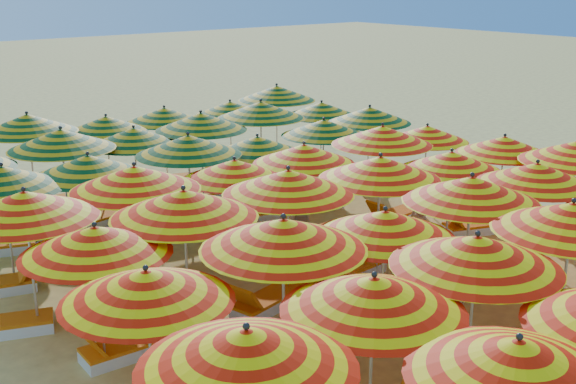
# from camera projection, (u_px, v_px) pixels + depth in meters

# --- Properties ---
(ground) EXTENTS (120.00, 120.00, 0.00)m
(ground) POSITION_uv_depth(u_px,v_px,m) (303.00, 269.00, 15.45)
(ground) COLOR #F6D66D
(ground) RESTS_ON ground
(umbrella_1) EXTENTS (2.91, 2.91, 2.51)m
(umbrella_1) POSITION_uv_depth(u_px,v_px,m) (517.00, 359.00, 7.49)
(umbrella_1) COLOR silver
(umbrella_1) RESTS_ON ground
(umbrella_6) EXTENTS (2.81, 2.81, 2.56)m
(umbrella_6) POSITION_uv_depth(u_px,v_px,m) (247.00, 349.00, 7.59)
(umbrella_6) COLOR silver
(umbrella_6) RESTS_ON ground
(umbrella_7) EXTENTS (2.91, 2.91, 2.52)m
(umbrella_7) POSITION_uv_depth(u_px,v_px,m) (374.00, 294.00, 9.01)
(umbrella_7) COLOR silver
(umbrella_7) RESTS_ON ground
(umbrella_8) EXTENTS (3.21, 3.21, 2.61)m
(umbrella_8) POSITION_uv_depth(u_px,v_px,m) (476.00, 252.00, 10.16)
(umbrella_8) COLOR silver
(umbrella_8) RESTS_ON ground
(umbrella_9) EXTENTS (3.21, 3.21, 2.67)m
(umbrella_9) POSITION_uv_depth(u_px,v_px,m) (572.00, 217.00, 11.43)
(umbrella_9) COLOR silver
(umbrella_9) RESTS_ON ground
(umbrella_12) EXTENTS (3.07, 3.07, 2.45)m
(umbrella_12) POSITION_uv_depth(u_px,v_px,m) (147.00, 286.00, 9.37)
(umbrella_12) COLOR silver
(umbrella_12) RESTS_ON ground
(umbrella_13) EXTENTS (2.89, 2.89, 2.68)m
(umbrella_13) POSITION_uv_depth(u_px,v_px,m) (283.00, 234.00, 10.66)
(umbrella_13) COLOR silver
(umbrella_13) RESTS_ON ground
(umbrella_14) EXTENTS (2.54, 2.54, 2.46)m
(umbrella_14) POSITION_uv_depth(u_px,v_px,m) (385.00, 224.00, 11.68)
(umbrella_14) COLOR silver
(umbrella_14) RESTS_ON ground
(umbrella_15) EXTENTS (2.84, 2.84, 2.65)m
(umbrella_15) POSITION_uv_depth(u_px,v_px,m) (471.00, 189.00, 13.00)
(umbrella_15) COLOR silver
(umbrella_15) RESTS_ON ground
(umbrella_16) EXTENTS (2.83, 2.83, 2.52)m
(umbrella_16) POSITION_uv_depth(u_px,v_px,m) (537.00, 174.00, 14.41)
(umbrella_16) COLOR silver
(umbrella_16) RESTS_ON ground
(umbrella_18) EXTENTS (2.61, 2.61, 2.47)m
(umbrella_18) POSITION_uv_depth(u_px,v_px,m) (95.00, 240.00, 10.93)
(umbrella_18) COLOR silver
(umbrella_18) RESTS_ON ground
(umbrella_19) EXTENTS (2.80, 2.80, 2.67)m
(umbrella_19) POSITION_uv_depth(u_px,v_px,m) (184.00, 204.00, 12.10)
(umbrella_19) COLOR silver
(umbrella_19) RESTS_ON ground
(umbrella_20) EXTENTS (3.23, 3.23, 2.65)m
(umbrella_20) POSITION_uv_depth(u_px,v_px,m) (288.00, 182.00, 13.43)
(umbrella_20) COLOR silver
(umbrella_20) RESTS_ON ground
(umbrella_21) EXTENTS (3.25, 3.25, 2.64)m
(umbrella_21) POSITION_uv_depth(u_px,v_px,m) (380.00, 168.00, 14.45)
(umbrella_21) COLOR silver
(umbrella_21) RESTS_ON ground
(umbrella_22) EXTENTS (2.29, 2.29, 2.39)m
(umbrella_22) POSITION_uv_depth(u_px,v_px,m) (451.00, 161.00, 15.90)
(umbrella_22) COLOR silver
(umbrella_22) RESTS_ON ground
(umbrella_23) EXTENTS (2.52, 2.52, 2.42)m
(umbrella_23) POSITION_uv_depth(u_px,v_px,m) (504.00, 145.00, 17.23)
(umbrella_23) COLOR silver
(umbrella_23) RESTS_ON ground
(umbrella_24) EXTENTS (2.89, 2.89, 2.64)m
(umbrella_24) POSITION_uv_depth(u_px,v_px,m) (25.00, 205.00, 12.16)
(umbrella_24) COLOR silver
(umbrella_24) RESTS_ON ground
(umbrella_25) EXTENTS (2.69, 2.69, 2.66)m
(umbrella_25) POSITION_uv_depth(u_px,v_px,m) (135.00, 178.00, 13.67)
(umbrella_25) COLOR silver
(umbrella_25) RESTS_ON ground
(umbrella_26) EXTENTS (2.50, 2.50, 2.38)m
(umbrella_26) POSITION_uv_depth(u_px,v_px,m) (235.00, 169.00, 15.22)
(umbrella_26) COLOR silver
(umbrella_26) RESTS_ON ground
(umbrella_27) EXTENTS (2.65, 2.65, 2.46)m
(umbrella_27) POSITION_uv_depth(u_px,v_px,m) (304.00, 154.00, 16.23)
(umbrella_27) COLOR silver
(umbrella_27) RESTS_ON ground
(umbrella_28) EXTENTS (2.60, 2.60, 2.62)m
(umbrella_28) POSITION_uv_depth(u_px,v_px,m) (382.00, 135.00, 17.48)
(umbrella_28) COLOR silver
(umbrella_28) RESTS_ON ground
(umbrella_29) EXTENTS (2.54, 2.54, 2.32)m
(umbrella_29) POSITION_uv_depth(u_px,v_px,m) (427.00, 134.00, 18.90)
(umbrella_29) COLOR silver
(umbrella_29) RESTS_ON ground
(umbrella_30) EXTENTS (2.96, 2.96, 2.54)m
(umbrella_30) POSITION_uv_depth(u_px,v_px,m) (3.00, 177.00, 14.09)
(umbrella_30) COLOR silver
(umbrella_30) RESTS_ON ground
(umbrella_31) EXTENTS (3.08, 3.08, 2.52)m
(umbrella_31) POSITION_uv_depth(u_px,v_px,m) (88.00, 166.00, 15.03)
(umbrella_31) COLOR silver
(umbrella_31) RESTS_ON ground
(umbrella_32) EXTENTS (2.92, 2.92, 2.60)m
(umbrella_32) POSITION_uv_depth(u_px,v_px,m) (188.00, 145.00, 16.55)
(umbrella_32) COLOR silver
(umbrella_32) RESTS_ON ground
(umbrella_33) EXTENTS (2.75, 2.75, 2.31)m
(umbrella_33) POSITION_uv_depth(u_px,v_px,m) (257.00, 145.00, 17.74)
(umbrella_33) COLOR silver
(umbrella_33) RESTS_ON ground
(umbrella_34) EXTENTS (2.97, 2.97, 2.43)m
(umbrella_34) POSITION_uv_depth(u_px,v_px,m) (324.00, 128.00, 19.18)
(umbrella_34) COLOR silver
(umbrella_34) RESTS_ON ground
(umbrella_35) EXTENTS (2.78, 2.78, 2.52)m
(umbrella_35) POSITION_uv_depth(u_px,v_px,m) (370.00, 115.00, 20.49)
(umbrella_35) COLOR silver
(umbrella_35) RESTS_ON ground
(umbrella_37) EXTENTS (3.24, 3.24, 2.66)m
(umbrella_37) POSITION_uv_depth(u_px,v_px,m) (61.00, 139.00, 16.89)
(umbrella_37) COLOR silver
(umbrella_37) RESTS_ON ground
(umbrella_38) EXTENTS (3.05, 3.05, 2.45)m
(umbrella_38) POSITION_uv_depth(u_px,v_px,m) (134.00, 136.00, 18.06)
(umbrella_38) COLOR silver
(umbrella_38) RESTS_ON ground
(umbrella_39) EXTENTS (2.49, 2.49, 2.60)m
(umbrella_39) POSITION_uv_depth(u_px,v_px,m) (201.00, 122.00, 19.18)
(umbrella_39) COLOR silver
(umbrella_39) RESTS_ON ground
(umbrella_40) EXTENTS (2.60, 2.60, 2.66)m
(umbrella_40) POSITION_uv_depth(u_px,v_px,m) (261.00, 110.00, 20.55)
(umbrella_40) COLOR silver
(umbrella_40) RESTS_ON ground
(umbrella_41) EXTENTS (2.48, 2.48, 2.39)m
(umbrella_41) POSITION_uv_depth(u_px,v_px,m) (321.00, 109.00, 22.00)
(umbrella_41) COLOR silver
(umbrella_41) RESTS_ON ground
(umbrella_43) EXTENTS (3.30, 3.30, 2.68)m
(umbrella_43) POSITION_uv_depth(u_px,v_px,m) (28.00, 123.00, 18.59)
(umbrella_43) COLOR silver
(umbrella_43) RESTS_ON ground
(umbrella_44) EXTENTS (2.92, 2.92, 2.41)m
(umbrella_44) POSITION_uv_depth(u_px,v_px,m) (106.00, 124.00, 19.73)
(umbrella_44) COLOR silver
(umbrella_44) RESTS_ON ground
(umbrella_45) EXTENTS (2.32, 2.32, 2.41)m
(umbrella_45) POSITION_uv_depth(u_px,v_px,m) (164.00, 115.00, 20.97)
(umbrella_45) COLOR silver
(umbrella_45) RESTS_ON ground
(umbrella_46) EXTENTS (2.45, 2.45, 2.37)m
(umbrella_46) POSITION_uv_depth(u_px,v_px,m) (230.00, 108.00, 22.24)
(umbrella_46) COLOR silver
(umbrella_46) RESTS_ON ground
(umbrella_47) EXTENTS (2.56, 2.56, 2.68)m
(umbrella_47) POSITION_uv_depth(u_px,v_px,m) (277.00, 93.00, 23.36)
(umbrella_47) COLOR silver
(umbrella_47) RESTS_ON ground
(lounger_5) EXTENTS (1.80, 0.84, 0.69)m
(lounger_5) POSITION_uv_depth(u_px,v_px,m) (566.00, 330.00, 12.47)
(lounger_5) COLOR white
(lounger_5) RESTS_ON ground
(lounger_9) EXTENTS (1.80, 0.82, 0.69)m
(lounger_9) POSITION_uv_depth(u_px,v_px,m) (251.00, 373.00, 11.12)
(lounger_9) COLOR white
(lounger_9) RESTS_ON ground
(lounger_10) EXTENTS (1.82, 1.23, 0.69)m
(lounger_10) POSITION_uv_depth(u_px,v_px,m) (441.00, 305.00, 13.40)
(lounger_10) COLOR white
(lounger_10) RESTS_ON ground
(lounger_11) EXTENTS (1.80, 0.84, 0.69)m
(lounger_11) POSITION_uv_depth(u_px,v_px,m) (513.00, 278.00, 14.59)
(lounger_11) COLOR white
(lounger_11) RESTS_ON ground
(lounger_13) EXTENTS (1.76, 0.66, 0.69)m
(lounger_13) POSITION_uv_depth(u_px,v_px,m) (131.00, 347.00, 11.90)
(lounger_13) COLOR white
(lounger_13) RESTS_ON ground
(lounger_14) EXTENTS (1.74, 0.59, 0.69)m
(lounger_14) POSITION_uv_depth(u_px,v_px,m) (159.00, 327.00, 12.57)
(lounger_14) COLOR white
(lounger_14) RESTS_ON ground
(lounger_15) EXTENTS (1.82, 0.94, 0.69)m
(lounger_15) POSITION_uv_depth(u_px,v_px,m) (269.00, 300.00, 13.59)
(lounger_15) COLOR white
(lounger_15) RESTS_ON ground
(lounger_16) EXTENTS (1.77, 0.71, 0.69)m
(lounger_16) POSITION_uv_depth(u_px,v_px,m) (348.00, 272.00, 14.89)
(lounger_16) COLOR white
(lounger_16) RESTS_ON ground
(lounger_17) EXTENTS (1.77, 0.69, 0.69)m
(lounger_17) POSITION_uv_depth(u_px,v_px,m) (422.00, 247.00, 16.23)
(lounger_17) COLOR white
(lounger_17) RESTS_ON ground
(lounger_18) EXTENTS (1.82, 1.18, 0.69)m
(lounger_18) POSITION_uv_depth(u_px,v_px,m) (476.00, 227.00, 17.58)
(lounger_18) COLOR white
(lounger_18) RESTS_ON ground
(lounger_19) EXTENTS (1.83, 1.16, 0.69)m
(lounger_19) POSITION_uv_depth(u_px,v_px,m) (0.00, 326.00, 12.59)
(lounger_19) COLOR white
(lounger_19) RESTS_ON ground
(lounger_20) EXTENTS (1.80, 0.83, 0.69)m
(lounger_20) POSITION_uv_depth(u_px,v_px,m) (117.00, 290.00, 14.04)
(lounger_20) COLOR white
(lounger_20) RESTS_ON ground
(lounger_21) EXTENTS (1.73, 0.58, 0.69)m
(lounger_21) POSITION_uv_depth(u_px,v_px,m) (320.00, 233.00, 17.11)
(lounger_21) COLOR white
(lounger_21) RESTS_ON ground
(lounger_22) EXTENTS (1.76, 0.68, 0.69)m
(lounger_22) POSITION_uv_depth(u_px,v_px,m) (395.00, 216.00, 18.34)
(lounger_22) COLOR white
(lounger_22) RESTS_ON ground
(lounger_24) EXTENTS (1.83, 1.15, 0.69)m
(lounger_24) POSITION_uv_depth(u_px,v_px,m) (121.00, 255.00, 15.80)
(lounger_24) COLOR white
(lounger_24) RESTS_ON ground
(lounger_25) EXTENTS (1.83, 1.05, 0.69)m
(lounger_25) POSITION_uv_depth(u_px,v_px,m) (276.00, 212.00, 18.66)
(lounger_25) COLOR white
(lounger_25) RESTS_ON ground
(lounger_26) EXTENTS (1.83, 1.09, 0.69)m
(lounger_26) POSITION_uv_depth(u_px,v_px,m) (313.00, 204.00, 19.33)
(lounger_26) COLOR white
(lounger_26) RESTS_ON ground
(lounger_27) EXTENTS (1.83, 1.12, 0.69)m
(lounger_27) POSITION_uv_depth(u_px,v_px,m) (380.00, 182.00, 21.37)
(lounger_27) COLOR white
(lounger_27) RESTS_ON ground
(lounger_29) EXTENTS (1.74, 0.60, 0.69)m
(lounger_29) POSITION_uv_depth(u_px,v_px,m) (48.00, 231.00, 17.29)
(lounger_29) COLOR white
(lounger_29) RESTS_ON ground
(lounger_30) EXTENTS (1.81, 0.91, 0.69)m
(lounger_30) POSITION_uv_depth(u_px,v_px,m) (117.00, 214.00, 18.50)
(lounger_30) COLOR white
(lounger_30) RESTS_ON ground
(lounger_31) EXTENTS (1.82, 0.98, 0.69)m
(lounger_31) POSITION_uv_depth(u_px,v_px,m) (218.00, 193.00, 20.28)
(lounger_31) COLOR white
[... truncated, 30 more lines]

